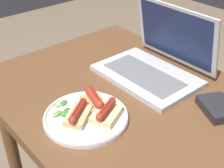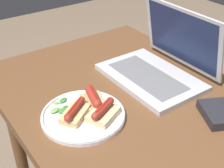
{
  "view_description": "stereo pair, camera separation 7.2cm",
  "coord_description": "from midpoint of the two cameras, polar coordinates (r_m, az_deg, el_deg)",
  "views": [
    {
      "loc": [
        0.56,
        -0.58,
        1.33
      ],
      "look_at": [
        -0.05,
        -0.06,
        0.82
      ],
      "focal_mm": 50.0,
      "sensor_mm": 36.0,
      "label": 1
    },
    {
      "loc": [
        0.61,
        -0.52,
        1.33
      ],
      "look_at": [
        -0.05,
        -0.06,
        0.82
      ],
      "focal_mm": 50.0,
      "sensor_mm": 36.0,
      "label": 2
    }
  ],
  "objects": [
    {
      "name": "desk",
      "position": [
        1.05,
        2.24,
        -7.56
      ],
      "size": [
        1.03,
        0.72,
        0.76
      ],
      "color": "brown",
      "rests_on": "ground_plane"
    },
    {
      "name": "sausage_toast_right",
      "position": [
        0.89,
        -8.57,
        -5.51
      ],
      "size": [
        0.1,
        0.11,
        0.04
      ],
      "rotation": [
        0.0,
        0.0,
        2.17
      ],
      "color": "tan",
      "rests_on": "plate"
    },
    {
      "name": "salad_pile",
      "position": [
        0.93,
        -11.38,
        -4.84
      ],
      "size": [
        0.08,
        0.08,
        0.01
      ],
      "color": "#387A33",
      "rests_on": "plate"
    },
    {
      "name": "sausage_toast_left",
      "position": [
        0.94,
        -5.48,
        -2.86
      ],
      "size": [
        0.11,
        0.09,
        0.04
      ],
      "rotation": [
        0.0,
        0.0,
        6.0
      ],
      "color": "tan",
      "rests_on": "plate"
    },
    {
      "name": "external_drive",
      "position": [
        0.97,
        16.78,
        -4.23
      ],
      "size": [
        0.15,
        0.13,
        0.03
      ],
      "rotation": [
        0.0,
        0.0,
        -0.47
      ],
      "color": "#232328",
      "rests_on": "desk"
    },
    {
      "name": "sausage_toast_middle",
      "position": [
        0.89,
        -3.37,
        -5.31
      ],
      "size": [
        0.1,
        0.11,
        0.04
      ],
      "rotation": [
        0.0,
        0.0,
        2.01
      ],
      "color": "#D6B784",
      "rests_on": "plate"
    },
    {
      "name": "laptop",
      "position": [
        1.1,
        5.97,
        3.71
      ],
      "size": [
        0.35,
        0.28,
        0.24
      ],
      "color": "#B7B7BC",
      "rests_on": "desk"
    },
    {
      "name": "plate",
      "position": [
        0.91,
        -7.06,
        -6.03
      ],
      "size": [
        0.25,
        0.25,
        0.02
      ],
      "color": "silver",
      "rests_on": "desk"
    }
  ]
}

